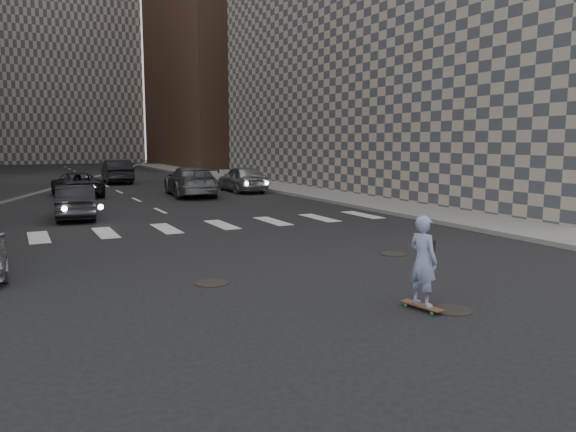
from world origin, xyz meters
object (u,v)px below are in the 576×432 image
skateboarder (423,261)px  traffic_car_c (77,184)px  traffic_car_b (191,181)px  traffic_car_d (242,179)px  traffic_car_e (117,172)px  traffic_car_a (76,202)px

skateboarder → traffic_car_c: skateboarder is taller
traffic_car_b → traffic_car_d: size_ratio=1.23×
traffic_car_d → traffic_car_e: (-5.41, 10.26, 0.05)m
traffic_car_b → traffic_car_d: traffic_car_b is taller
traffic_car_c → traffic_car_a: bearing=80.6°
traffic_car_b → traffic_car_e: (-1.99, 11.31, 0.01)m
skateboarder → traffic_car_b: size_ratio=0.31×
skateboarder → traffic_car_c: 24.67m
skateboarder → traffic_car_d: size_ratio=0.38×
skateboarder → traffic_car_e: 33.32m
traffic_car_a → traffic_car_d: bearing=-135.7°
traffic_car_d → traffic_car_e: bearing=-61.3°
traffic_car_b → traffic_car_e: bearing=-74.1°
skateboarder → traffic_car_a: skateboarder is taller
traffic_car_a → traffic_car_e: size_ratio=0.80×
skateboarder → traffic_car_d: skateboarder is taller
traffic_car_c → traffic_car_b: bearing=152.9°
traffic_car_c → traffic_car_d: size_ratio=1.04×
traffic_car_d → traffic_car_a: bearing=39.0°
skateboarder → traffic_car_a: 15.79m
skateboarder → traffic_car_e: (0.35, 33.31, -0.07)m
traffic_car_a → traffic_car_c: (0.97, 9.24, 0.00)m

